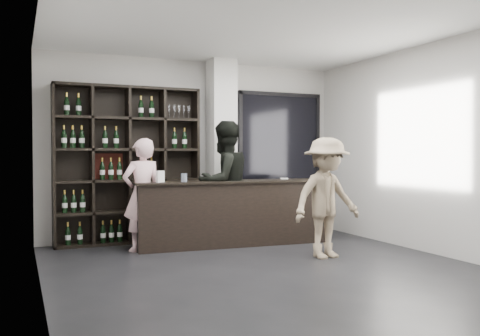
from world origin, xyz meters
name	(u,v)px	position (x,y,z in m)	size (l,w,h in m)	color
floor	(272,272)	(0.00, 0.00, -0.01)	(5.00, 5.50, 0.01)	black
wine_shelf	(128,165)	(-1.15, 2.57, 1.20)	(2.20, 0.35, 2.40)	black
structural_column	(221,149)	(0.35, 2.47, 1.45)	(0.40, 0.40, 2.90)	silver
glass_panel	(280,152)	(1.55, 2.69, 1.40)	(1.60, 0.08, 2.10)	black
tasting_counter	(232,213)	(0.24, 1.75, 0.49)	(2.95, 0.62, 0.97)	black
taster_pink	(142,195)	(-1.10, 1.85, 0.79)	(0.58, 0.38, 1.59)	beige
taster_black	(224,182)	(0.17, 1.90, 0.93)	(0.91, 0.71, 1.87)	black
customer	(327,198)	(1.02, 0.40, 0.79)	(1.02, 0.59, 1.59)	#8E7A5E
wine_glass	(231,174)	(0.19, 1.69, 1.07)	(0.09, 0.09, 0.21)	white
spit_cup	(184,178)	(-0.52, 1.75, 1.03)	(0.09, 0.09, 0.12)	#9FADC7
napkin_stack	(284,179)	(1.18, 1.85, 0.98)	(0.11, 0.11, 0.02)	white
card_stand	(160,177)	(-0.86, 1.76, 1.05)	(0.11, 0.05, 0.16)	white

